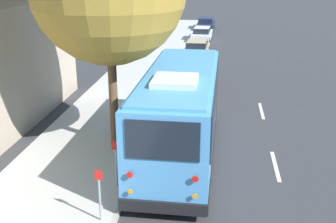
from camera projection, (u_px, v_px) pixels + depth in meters
ground_plane at (181, 174)px, 14.52m from camera, size 160.00×160.00×0.00m
sidewalk_slab at (72, 166)px, 14.95m from camera, size 80.00×4.45×0.15m
curb_strip at (136, 170)px, 14.68m from camera, size 80.00×0.14×0.15m
shuttle_bus at (180, 110)px, 15.26m from camera, size 8.81×2.73×3.46m
parked_sedan_maroon at (194, 73)px, 25.39m from camera, size 4.51×1.86×1.30m
parked_sedan_tan at (197, 50)px, 31.99m from camera, size 4.41×1.88×1.33m
parked_sedan_white at (202, 34)px, 39.02m from camera, size 4.64×1.88×1.27m
parked_sedan_navy at (206, 24)px, 45.52m from camera, size 4.44×1.88×1.29m
sign_post_near at (100, 195)px, 11.43m from camera, size 0.06×0.22×1.53m
sign_post_far at (116, 163)px, 13.21m from camera, size 0.06×0.22×1.55m
lane_stripe_mid at (275, 166)px, 15.12m from camera, size 2.40×0.14×0.01m
lane_stripe_ahead at (261, 111)px, 20.74m from camera, size 2.40×0.14×0.01m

